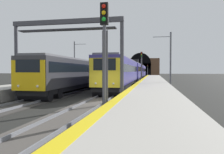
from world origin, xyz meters
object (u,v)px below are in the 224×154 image
at_px(railway_signal_far, 148,70).
at_px(railway_signal_near, 104,51).
at_px(railway_signal_mid, 141,65).
at_px(catenary_mast_near, 75,61).
at_px(train_adjacent_platform, 99,72).
at_px(catenary_mast_far, 170,60).
at_px(overhead_signal_gantry, 66,39).
at_px(train_main_approaching, 134,71).

bearing_deg(railway_signal_far, railway_signal_near, 0.00).
height_order(railway_signal_mid, catenary_mast_near, catenary_mast_near).
xyz_separation_m(train_adjacent_platform, railway_signal_near, (-25.59, -6.92, 1.24)).
bearing_deg(catenary_mast_near, railway_signal_far, -18.21).
relative_size(catenary_mast_near, catenary_mast_far, 1.10).
distance_m(railway_signal_far, catenary_mast_near, 42.68).
bearing_deg(railway_signal_near, railway_signal_far, -180.00).
distance_m(railway_signal_far, overhead_signal_gantry, 65.53).
xyz_separation_m(overhead_signal_gantry, catenary_mast_far, (13.76, -8.90, -1.03)).
xyz_separation_m(train_adjacent_platform, overhead_signal_gantry, (-19.83, -2.49, 2.78)).
bearing_deg(railway_signal_near, catenary_mast_near, -156.45).
xyz_separation_m(railway_signal_mid, railway_signal_far, (39.95, 0.00, -0.78)).
relative_size(railway_signal_mid, railway_signal_far, 1.30).
xyz_separation_m(overhead_signal_gantry, catenary_mast_near, (24.83, 8.90, -0.66)).
relative_size(railway_signal_far, overhead_signal_gantry, 0.51).
bearing_deg(catenary_mast_far, overhead_signal_gantry, 147.09).
xyz_separation_m(railway_signal_mid, overhead_signal_gantry, (-25.39, 4.42, 1.35)).
relative_size(overhead_signal_gantry, catenary_mast_near, 1.09).
distance_m(train_adjacent_platform, catenary_mast_near, 8.40).
distance_m(overhead_signal_gantry, catenary_mast_far, 16.42).
bearing_deg(overhead_signal_gantry, catenary_mast_near, 19.73).
bearing_deg(catenary_mast_near, railway_signal_near, -156.45).
bearing_deg(railway_signal_near, train_main_approaching, -177.06).
height_order(train_main_approaching, catenary_mast_far, catenary_mast_far).
xyz_separation_m(railway_signal_mid, catenary_mast_far, (-11.64, -4.48, 0.32)).
distance_m(railway_signal_near, railway_signal_mid, 31.15).
xyz_separation_m(train_main_approaching, train_adjacent_platform, (-12.04, 4.99, -0.13)).
height_order(train_main_approaching, railway_signal_near, railway_signal_near).
bearing_deg(railway_signal_far, overhead_signal_gantry, -3.87).
height_order(train_main_approaching, railway_signal_mid, railway_signal_mid).
xyz_separation_m(train_main_approaching, railway_signal_near, (-37.63, -1.93, 1.11)).
xyz_separation_m(railway_signal_near, catenary_mast_far, (19.51, -4.48, 0.51)).
height_order(train_adjacent_platform, catenary_mast_far, catenary_mast_far).
xyz_separation_m(catenary_mast_near, catenary_mast_far, (-11.08, -17.81, -0.37)).
xyz_separation_m(railway_signal_near, railway_signal_far, (71.10, 0.00, -0.58)).
height_order(train_main_approaching, catenary_mast_near, catenary_mast_near).
relative_size(train_adjacent_platform, overhead_signal_gantry, 4.68).
bearing_deg(catenary_mast_near, railway_signal_mid, -87.59).
relative_size(railway_signal_mid, catenary_mast_far, 0.79).
distance_m(train_adjacent_platform, railway_signal_far, 46.04).
bearing_deg(railway_signal_near, catenary_mast_far, 167.07).
relative_size(train_adjacent_platform, railway_signal_near, 7.50).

